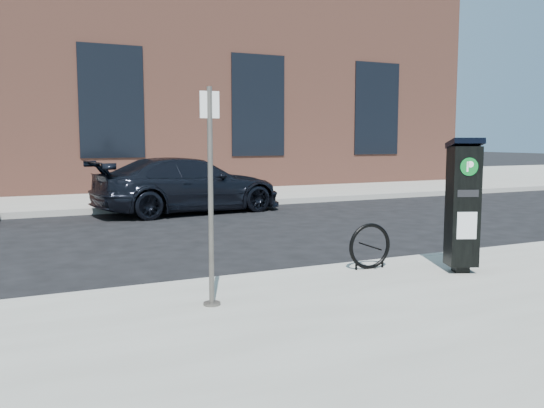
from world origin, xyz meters
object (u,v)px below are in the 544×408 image
parking_kiosk (463,204)px  bike_rack (370,246)px  car_dark (189,185)px  sign_pole (211,199)px

parking_kiosk → bike_rack: bearing=168.2°
car_dark → sign_pole: bearing=157.6°
bike_rack → car_dark: bearing=93.9°
parking_kiosk → bike_rack: size_ratio=2.81×
parking_kiosk → bike_rack: (-0.95, 0.65, -0.58)m
bike_rack → car_dark: car_dark is taller
sign_pole → car_dark: 8.77m
car_dark → bike_rack: bearing=173.7°
parking_kiosk → sign_pole: (-3.37, -0.03, 0.22)m
parking_kiosk → car_dark: 8.46m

